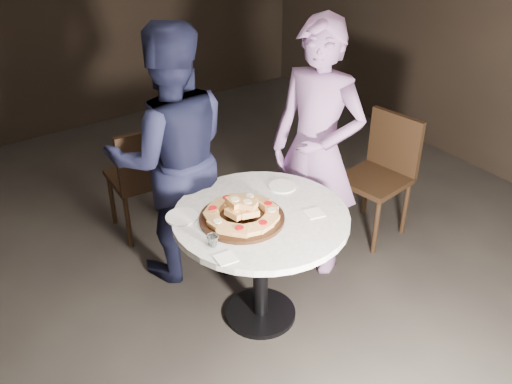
% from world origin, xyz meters
% --- Properties ---
extents(floor, '(7.00, 7.00, 0.00)m').
position_xyz_m(floor, '(0.00, 0.00, 0.00)').
color(floor, black).
rests_on(floor, ground).
extents(table, '(1.30, 1.30, 0.79)m').
position_xyz_m(table, '(0.11, -0.06, 0.64)').
color(table, black).
rests_on(table, ground).
extents(serving_board, '(0.63, 0.63, 0.02)m').
position_xyz_m(serving_board, '(-0.01, -0.04, 0.80)').
color(serving_board, black).
rests_on(serving_board, table).
extents(focaccia_pile, '(0.44, 0.44, 0.12)m').
position_xyz_m(focaccia_pile, '(-0.01, -0.04, 0.84)').
color(focaccia_pile, tan).
rests_on(focaccia_pile, serving_board).
extents(plate_left, '(0.23, 0.23, 0.01)m').
position_xyz_m(plate_left, '(-0.29, 0.18, 0.79)').
color(plate_left, white).
rests_on(plate_left, table).
extents(plate_right, '(0.21, 0.21, 0.01)m').
position_xyz_m(plate_right, '(0.41, 0.12, 0.79)').
color(plate_right, white).
rests_on(plate_right, table).
extents(water_glass, '(0.09, 0.09, 0.06)m').
position_xyz_m(water_glass, '(-0.28, -0.16, 0.82)').
color(water_glass, silver).
rests_on(water_glass, table).
extents(napkin_near, '(0.11, 0.11, 0.01)m').
position_xyz_m(napkin_near, '(-0.29, -0.30, 0.79)').
color(napkin_near, white).
rests_on(napkin_near, table).
extents(napkin_far, '(0.13, 0.13, 0.01)m').
position_xyz_m(napkin_far, '(0.37, -0.23, 0.79)').
color(napkin_far, white).
rests_on(napkin_far, table).
extents(chair_far, '(0.47, 0.49, 0.93)m').
position_xyz_m(chair_far, '(-0.07, 1.20, 0.54)').
color(chair_far, black).
rests_on(chair_far, ground).
extents(chair_right, '(0.52, 0.50, 0.95)m').
position_xyz_m(chair_right, '(1.46, 0.23, 0.55)').
color(chair_right, black).
rests_on(chair_right, ground).
extents(diner_navy, '(1.04, 0.92, 1.78)m').
position_xyz_m(diner_navy, '(-0.06, 0.70, 0.89)').
color(diner_navy, black).
rests_on(diner_navy, ground).
extents(diner_teal, '(0.65, 0.77, 1.79)m').
position_xyz_m(diner_teal, '(0.76, 0.21, 0.90)').
color(diner_teal, slate).
rests_on(diner_teal, ground).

